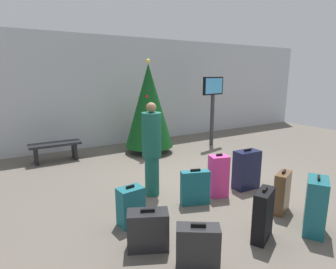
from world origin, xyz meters
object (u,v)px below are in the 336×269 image
flight_info_kiosk (213,98)px  suitcase_1 (148,230)px  suitcase_7 (246,170)px  waiting_bench (55,148)px  traveller_0 (152,148)px  suitcase_8 (131,206)px  holiday_tree (149,106)px  suitcase_5 (263,215)px  suitcase_6 (282,192)px  suitcase_4 (198,249)px  suitcase_3 (195,188)px  suitcase_2 (218,176)px  suitcase_0 (315,206)px

flight_info_kiosk → suitcase_1: (-4.12, -3.74, -1.23)m
suitcase_7 → waiting_bench: bearing=127.7°
suitcase_1 → suitcase_7: 2.61m
traveller_0 → suitcase_8: (-0.76, -0.77, -0.61)m
suitcase_1 → waiting_bench: bearing=95.0°
holiday_tree → traveller_0: size_ratio=1.52×
suitcase_5 → suitcase_7: size_ratio=0.92×
flight_info_kiosk → suitcase_5: (-2.71, -4.34, -1.13)m
waiting_bench → flight_info_kiosk: bearing=-9.3°
suitcase_6 → suitcase_4: bearing=-168.2°
suitcase_3 → suitcase_7: bearing=2.0°
suitcase_1 → suitcase_2: suitcase_2 is taller
holiday_tree → suitcase_4: holiday_tree is taller
flight_info_kiosk → suitcase_6: 4.53m
suitcase_0 → flight_info_kiosk: bearing=66.9°
flight_info_kiosk → traveller_0: size_ratio=1.24×
suitcase_8 → holiday_tree: bearing=59.0°
suitcase_4 → suitcase_8: suitcase_8 is taller
holiday_tree → suitcase_8: size_ratio=4.24×
suitcase_0 → suitcase_7: bearing=78.0°
holiday_tree → suitcase_0: holiday_tree is taller
waiting_bench → suitcase_8: size_ratio=2.02×
traveller_0 → suitcase_0: bearing=-59.0°
waiting_bench → suitcase_6: size_ratio=1.77×
holiday_tree → suitcase_5: (-0.64, -4.59, -0.99)m
suitcase_0 → suitcase_5: (-0.75, 0.26, -0.05)m
traveller_0 → holiday_tree: bearing=64.0°
holiday_tree → suitcase_7: 3.42m
suitcase_6 → suitcase_8: (-2.24, 0.89, -0.04)m
suitcase_4 → suitcase_6: (1.99, 0.41, 0.06)m
holiday_tree → suitcase_5: holiday_tree is taller
traveller_0 → suitcase_5: 2.18m
suitcase_6 → traveller_0: bearing=131.9°
waiting_bench → suitcase_3: bearing=-66.7°
suitcase_7 → suitcase_8: 2.47m
suitcase_3 → suitcase_7: size_ratio=0.80×
holiday_tree → suitcase_5: size_ratio=3.54×
flight_info_kiosk → waiting_bench: flight_info_kiosk is taller
suitcase_0 → suitcase_4: bearing=173.7°
waiting_bench → suitcase_1: (0.39, -4.48, -0.10)m
suitcase_7 → suitcase_6: bearing=-102.9°
suitcase_2 → suitcase_3: (-0.56, -0.05, -0.08)m
suitcase_0 → suitcase_3: bearing=120.7°
waiting_bench → suitcase_1: 4.49m
flight_info_kiosk → traveller_0: (-3.33, -2.32, -0.58)m
waiting_bench → suitcase_0: suitcase_0 is taller
waiting_bench → suitcase_4: 5.17m
suitcase_1 → suitcase_3: suitcase_3 is taller
suitcase_1 → suitcase_7: (2.51, 0.74, 0.13)m
suitcase_1 → suitcase_8: (0.04, 0.65, 0.04)m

